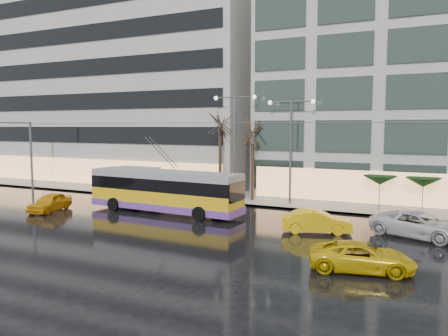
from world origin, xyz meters
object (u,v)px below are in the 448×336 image
Objects in this scene: trolleybus at (164,192)px; bus_shelter at (136,174)px; street_lamp_near at (235,133)px; taxi_a at (50,202)px.

bus_shelter is at bearing 138.02° from trolleybus.
trolleybus is 8.71m from street_lamp_near.
taxi_a is at bearing -94.11° from bus_shelter.
taxi_a is at bearing -137.37° from street_lamp_near.
trolleybus is at bearing -111.61° from street_lamp_near.
street_lamp_near reaches higher than taxi_a.
trolleybus is 3.08× the size of taxi_a.
street_lamp_near is 2.21× the size of taxi_a.
street_lamp_near reaches higher than trolleybus.
trolleybus reaches higher than taxi_a.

